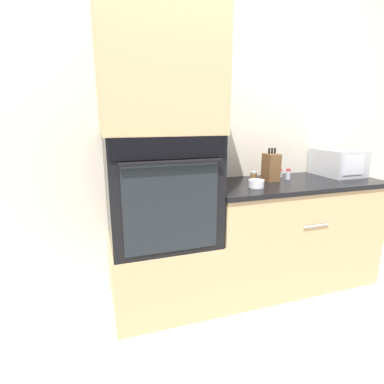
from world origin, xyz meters
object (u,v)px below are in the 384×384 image
microwave (338,162)px  condiment_jar_far (288,174)px  knife_block (271,167)px  condiment_jar_near (280,173)px  wall_oven (161,189)px  condiment_jar_back (269,172)px  condiment_jar_mid (254,175)px  bowl (256,184)px

microwave → condiment_jar_far: (-0.53, -0.02, -0.07)m
knife_block → condiment_jar_near: size_ratio=3.70×
wall_oven → condiment_jar_back: size_ratio=7.95×
microwave → condiment_jar_far: bearing=-177.4°
microwave → condiment_jar_mid: size_ratio=6.40×
condiment_jar_mid → condiment_jar_far: size_ratio=0.68×
knife_block → bowl: (-0.23, -0.18, -0.08)m
wall_oven → condiment_jar_far: wall_oven is taller
condiment_jar_near → condiment_jar_mid: size_ratio=1.17×
knife_block → condiment_jar_back: size_ratio=2.79×
wall_oven → bowl: bearing=-8.5°
condiment_jar_back → condiment_jar_mid: bearing=-175.9°
condiment_jar_far → condiment_jar_back: (-0.10, 0.13, 0.00)m
knife_block → condiment_jar_far: bearing=-1.3°
wall_oven → microwave: (1.61, 0.10, 0.10)m
wall_oven → condiment_jar_back: wall_oven is taller
microwave → bowl: microwave is taller
condiment_jar_near → condiment_jar_far: (0.01, -0.10, 0.01)m
condiment_jar_mid → knife_block: bearing=-52.4°
bowl → knife_block: bearing=37.6°
condiment_jar_near → condiment_jar_mid: condiment_jar_near is taller
wall_oven → condiment_jar_back: 1.00m
microwave → condiment_jar_mid: 0.79m
knife_block → bowl: knife_block is taller
knife_block → condiment_jar_near: 0.20m
condiment_jar_far → microwave: bearing=2.6°
wall_oven → condiment_jar_far: 1.08m
wall_oven → condiment_jar_mid: wall_oven is taller
microwave → condiment_jar_near: bearing=171.5°
wall_oven → condiment_jar_near: bearing=9.3°
wall_oven → condiment_jar_far: size_ratio=8.39×
condiment_jar_near → condiment_jar_far: condiment_jar_far is taller
bowl → wall_oven: bearing=171.5°
condiment_jar_far → condiment_jar_back: bearing=127.8°
microwave → condiment_jar_far: size_ratio=4.33×
condiment_jar_mid → condiment_jar_back: condiment_jar_back is taller
wall_oven → microwave: size_ratio=1.94×
bowl → condiment_jar_far: condiment_jar_far is taller
microwave → condiment_jar_far: microwave is taller
microwave → wall_oven: bearing=-176.6°
wall_oven → condiment_jar_mid: 0.85m
condiment_jar_near → microwave: bearing=-8.5°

